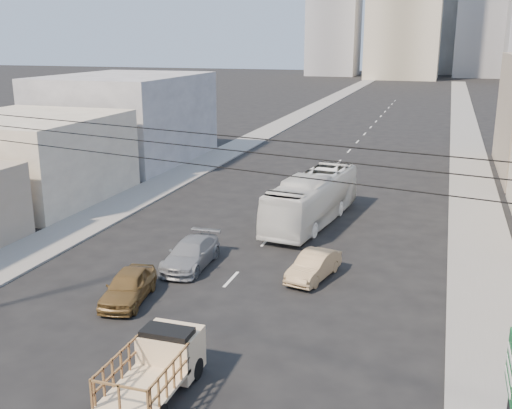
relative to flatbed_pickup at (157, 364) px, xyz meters
The scene contains 15 objects.
sidewalk_left 67.06m from the flatbed_pickup, 100.95° to the left, with size 3.50×180.00×0.12m, color gray.
sidewalk_right 66.71m from the flatbed_pickup, 80.72° to the left, with size 3.50×180.00×0.12m, color gray.
lane_dashes 48.85m from the flatbed_pickup, 91.16° to the left, with size 0.15×104.00×0.01m.
flatbed_pickup is the anchor object (origin of this frame).
city_bus 20.20m from the flatbed_pickup, 87.97° to the left, with size 2.60×11.11×3.10m, color silver.
sedan_brown 7.60m from the flatbed_pickup, 126.22° to the left, with size 1.65×4.10×1.40m, color brown.
sedan_tan 11.53m from the flatbed_pickup, 76.01° to the left, with size 1.36×3.90×1.28m, color tan.
sedan_grey 11.39m from the flatbed_pickup, 108.06° to the left, with size 1.93×4.75×1.38m, color gray.
green_sign 10.85m from the flatbed_pickup, 14.73° to the right, with size 0.18×1.60×5.00m.
overhead_wires 8.37m from the flatbed_pickup, 110.31° to the right, with size 23.01×5.02×0.72m.
bldg_left_mid 28.22m from the flatbed_pickup, 135.24° to the left, with size 11.00×12.00×6.00m, color #AFA28D.
bldg_left_far 40.51m from the flatbed_pickup, 120.47° to the left, with size 12.00×16.00×8.00m, color gray.
midrise_ne 182.61m from the flatbed_pickup, 84.63° to the left, with size 16.00×16.00×40.00m, color gray.
midrise_nw 178.60m from the flatbed_pickup, 98.73° to the left, with size 15.00×15.00×34.00m, color gray.
midrise_back 197.00m from the flatbed_pickup, 88.53° to the left, with size 18.00×18.00×44.00m, color gray.
Camera 1 is at (9.31, -11.36, 11.29)m, focal length 42.00 mm.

